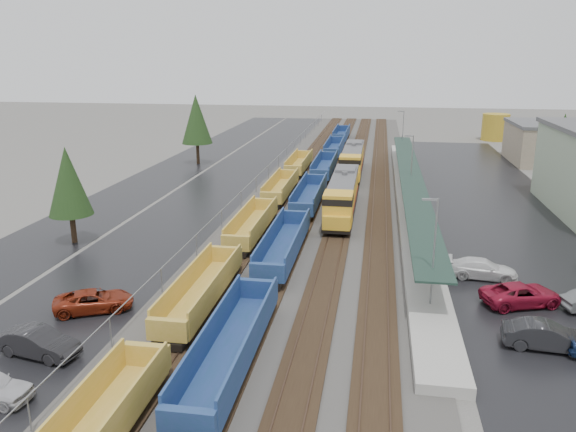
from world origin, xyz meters
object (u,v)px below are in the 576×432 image
(parked_car_east_b, at_px, (522,295))
(parked_car_east_c, at_px, (482,269))
(locomotive_trail, at_px, (352,161))
(parked_car_west_c, at_px, (94,301))
(parked_car_west_b, at_px, (38,343))
(locomotive_lead, at_px, (343,196))
(well_string_yellow, at_px, (231,253))
(parked_car_east_a, at_px, (546,336))
(well_string_blue, at_px, (310,196))
(storage_tank, at_px, (495,127))

(parked_car_east_b, xyz_separation_m, parked_car_east_c, (-1.86, 4.69, -0.01))
(locomotive_trail, xyz_separation_m, parked_car_east_c, (12.02, -37.04, -1.50))
(locomotive_trail, bearing_deg, parked_car_west_c, -107.63)
(parked_car_west_b, relative_size, parked_car_east_b, 0.88)
(parked_car_east_c, bearing_deg, parked_car_west_b, 125.70)
(locomotive_lead, bearing_deg, well_string_yellow, -115.77)
(locomotive_lead, relative_size, parked_car_west_b, 3.80)
(well_string_yellow, xyz_separation_m, parked_car_east_a, (21.88, -10.32, -0.31))
(well_string_yellow, bearing_deg, parked_car_west_b, -114.73)
(parked_car_west_b, xyz_separation_m, parked_car_east_b, (29.19, 11.70, -0.03))
(parked_car_east_a, xyz_separation_m, parked_car_east_b, (-0.00, 6.16, -0.04))
(well_string_blue, xyz_separation_m, storage_tank, (31.03, 58.31, 1.51))
(parked_car_west_c, bearing_deg, locomotive_lead, -54.53)
(storage_tank, bearing_deg, well_string_yellow, -114.09)
(parked_car_west_b, bearing_deg, parked_car_west_c, 8.03)
(locomotive_trail, bearing_deg, well_string_yellow, -102.02)
(storage_tank, xyz_separation_m, parked_car_east_b, (-13.15, -82.52, -1.92))
(parked_car_east_b, bearing_deg, storage_tank, -28.12)
(parked_car_west_c, bearing_deg, parked_car_west_b, 152.78)
(well_string_yellow, xyz_separation_m, parked_car_east_c, (20.02, 0.53, -0.37))
(well_string_blue, height_order, storage_tank, storage_tank)
(parked_car_west_b, bearing_deg, locomotive_lead, -14.81)
(well_string_blue, relative_size, storage_tank, 22.52)
(locomotive_lead, relative_size, well_string_blue, 0.15)
(locomotive_trail, height_order, parked_car_east_a, locomotive_trail)
(parked_car_west_b, bearing_deg, locomotive_trail, -5.53)
(well_string_yellow, height_order, parked_car_east_a, well_string_yellow)
(locomotive_lead, distance_m, parked_car_west_c, 30.40)
(parked_car_west_b, bearing_deg, parked_car_east_b, -57.71)
(storage_tank, bearing_deg, parked_car_west_c, -115.52)
(storage_tank, relative_size, parked_car_west_b, 1.10)
(storage_tank, bearing_deg, parked_car_east_a, -98.43)
(locomotive_lead, distance_m, parked_car_east_b, 25.00)
(locomotive_trail, relative_size, well_string_blue, 0.15)
(storage_tank, bearing_deg, locomotive_lead, -113.63)
(locomotive_trail, xyz_separation_m, well_string_blue, (-4.00, -17.52, -1.09))
(well_string_yellow, relative_size, parked_car_east_c, 17.68)
(locomotive_trail, bearing_deg, well_string_blue, -102.86)
(locomotive_trail, relative_size, parked_car_east_c, 3.54)
(locomotive_lead, xyz_separation_m, parked_car_east_b, (13.88, -20.74, -1.49))
(well_string_blue, bearing_deg, parked_car_east_b, -53.55)
(well_string_blue, relative_size, parked_car_west_b, 24.75)
(parked_car_west_c, height_order, parked_car_east_b, parked_car_east_b)
(parked_car_west_b, height_order, parked_car_east_b, parked_car_west_b)
(locomotive_lead, xyz_separation_m, well_string_yellow, (-8.00, -16.57, -1.14))
(well_string_blue, height_order, parked_car_east_c, well_string_blue)
(locomotive_lead, height_order, parked_car_east_b, locomotive_lead)
(parked_car_east_b, bearing_deg, locomotive_lead, 14.73)
(locomotive_lead, bearing_deg, parked_car_east_b, -56.20)
(storage_tank, distance_m, parked_car_east_c, 79.29)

